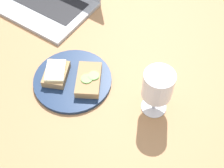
# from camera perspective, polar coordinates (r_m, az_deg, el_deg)

# --- Properties ---
(wooden_table) EXTENTS (1.40, 1.40, 0.03)m
(wooden_table) POSITION_cam_1_polar(r_m,az_deg,el_deg) (0.97, -3.72, -0.09)
(wooden_table) COLOR #B27F51
(wooden_table) RESTS_ON ground
(plate) EXTENTS (0.24, 0.24, 0.01)m
(plate) POSITION_cam_1_polar(r_m,az_deg,el_deg) (0.96, -7.21, 0.71)
(plate) COLOR navy
(plate) RESTS_ON wooden_table
(sandwich_with_cucumber) EXTENTS (0.12, 0.14, 0.03)m
(sandwich_with_cucumber) POSITION_cam_1_polar(r_m,az_deg,el_deg) (0.93, -4.37, 0.86)
(sandwich_with_cucumber) COLOR #A88456
(sandwich_with_cucumber) RESTS_ON plate
(sandwich_with_cheese) EXTENTS (0.10, 0.11, 0.03)m
(sandwich_with_cheese) POSITION_cam_1_polar(r_m,az_deg,el_deg) (0.95, -10.20, 1.97)
(sandwich_with_cheese) COLOR #A88456
(sandwich_with_cheese) RESTS_ON plate
(wine_glass) EXTENTS (0.08, 0.08, 0.15)m
(wine_glass) POSITION_cam_1_polar(r_m,az_deg,el_deg) (0.82, 8.37, -0.47)
(wine_glass) COLOR white
(wine_glass) RESTS_ON wooden_table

